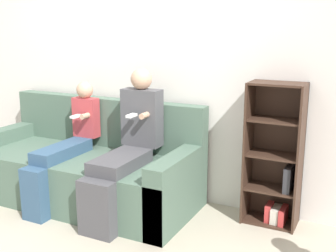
% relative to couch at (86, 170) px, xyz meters
% --- Properties ---
extents(ground_plane, '(14.00, 14.00, 0.00)m').
position_rel_couch_xyz_m(ground_plane, '(0.37, -0.56, -0.30)').
color(ground_plane, '#B2A893').
extents(back_wall, '(10.00, 0.06, 2.55)m').
position_rel_couch_xyz_m(back_wall, '(0.37, 0.49, 0.97)').
color(back_wall, silver).
rests_on(back_wall, ground_plane).
extents(couch, '(2.17, 0.92, 0.95)m').
position_rel_couch_xyz_m(couch, '(0.00, 0.00, 0.00)').
color(couch, '#4C6656').
rests_on(couch, ground_plane).
extents(adult_seated, '(0.36, 0.89, 1.28)m').
position_rel_couch_xyz_m(adult_seated, '(0.53, -0.09, 0.35)').
color(adult_seated, '#47474C').
rests_on(adult_seated, ground_plane).
extents(child_seated, '(0.26, 0.90, 1.12)m').
position_rel_couch_xyz_m(child_seated, '(-0.12, -0.15, 0.26)').
color(child_seated, '#335170').
rests_on(child_seated, ground_plane).
extents(bookshelf, '(0.45, 0.29, 1.21)m').
position_rel_couch_xyz_m(bookshelf, '(1.72, 0.34, 0.24)').
color(bookshelf, '#3D281E').
rests_on(bookshelf, ground_plane).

